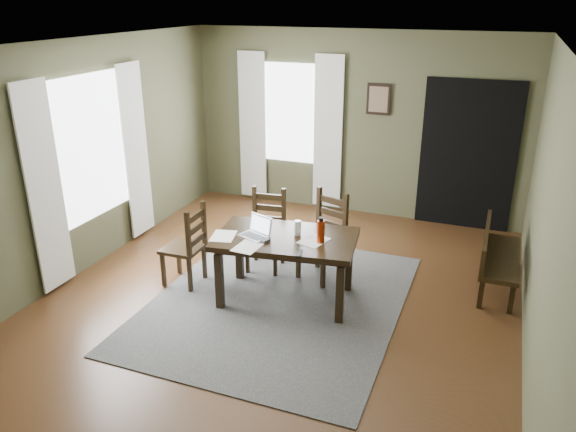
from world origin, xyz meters
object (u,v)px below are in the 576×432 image
at_px(chair_end, 187,246).
at_px(chair_back_left, 266,231).
at_px(water_bottle, 321,231).
at_px(chair_back_right, 324,237).
at_px(laptop, 257,231).
at_px(dining_table, 286,244).
at_px(bench, 495,253).

xyz_separation_m(chair_end, chair_back_left, (0.67, 0.73, 0.00)).
bearing_deg(chair_back_left, chair_end, -139.71).
height_order(chair_back_left, water_bottle, water_bottle).
bearing_deg(chair_back_right, laptop, -104.36).
relative_size(dining_table, chair_back_right, 1.54).
height_order(dining_table, bench, dining_table).
bearing_deg(laptop, water_bottle, 26.93).
distance_m(chair_back_left, bench, 2.65).
relative_size(chair_end, laptop, 2.61).
bearing_deg(chair_back_right, water_bottle, -55.53).
bearing_deg(bench, chair_back_left, 100.07).
bearing_deg(chair_back_left, chair_back_right, -6.07).
bearing_deg(dining_table, chair_back_left, 120.22).
bearing_deg(water_bottle, laptop, -173.97).
bearing_deg(bench, water_bottle, 123.41).
distance_m(bench, laptop, 2.71).
xyz_separation_m(chair_end, bench, (3.28, 1.19, -0.05)).
bearing_deg(laptop, chair_end, -159.50).
xyz_separation_m(dining_table, laptop, (-0.30, -0.09, 0.15)).
relative_size(chair_end, chair_back_left, 0.99).
bearing_deg(chair_back_left, dining_table, -59.00).
distance_m(dining_table, laptop, 0.34).
relative_size(dining_table, laptop, 4.29).
xyz_separation_m(dining_table, chair_back_right, (0.21, 0.66, -0.15)).
bearing_deg(laptop, bench, 47.49).
bearing_deg(laptop, chair_back_left, 126.94).
bearing_deg(water_bottle, dining_table, 177.75).
distance_m(dining_table, chair_back_left, 0.84).
xyz_separation_m(chair_back_left, bench, (2.61, 0.46, -0.06)).
relative_size(chair_end, water_bottle, 3.47).
bearing_deg(chair_end, laptop, 88.56).
bearing_deg(laptop, chair_back_right, 76.55).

